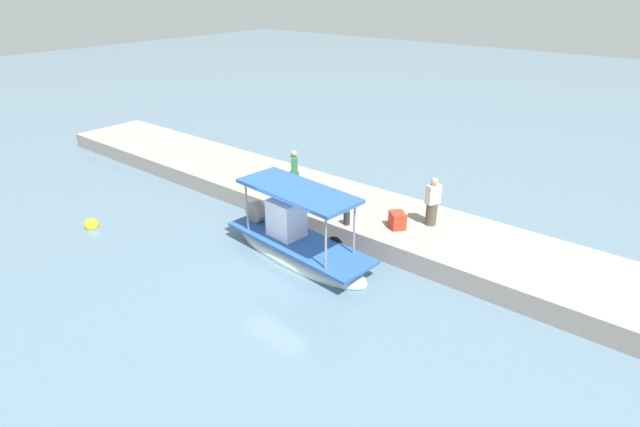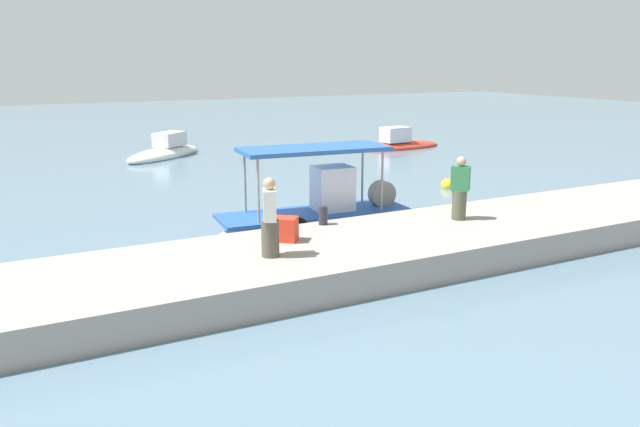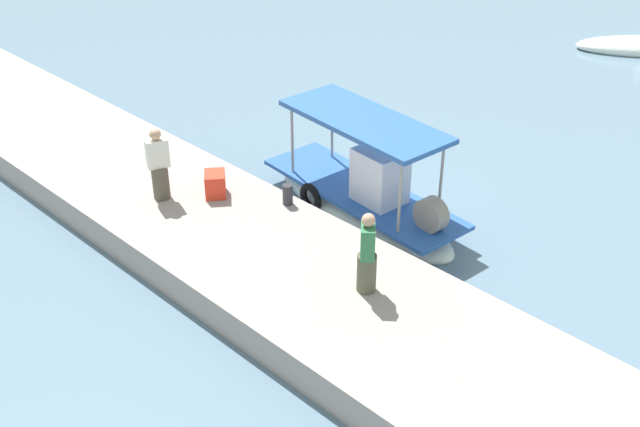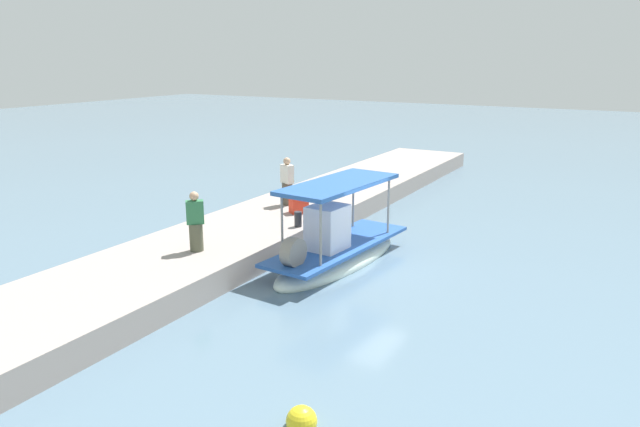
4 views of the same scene
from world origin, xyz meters
The scene contains 8 objects.
ground_plane centered at (0.00, 0.00, 0.00)m, with size 120.00×120.00×0.00m, color slate.
dock_quay centered at (0.00, -4.10, 0.36)m, with size 36.00×3.94×0.72m, color #A3968E.
main_fishing_boat centered at (0.23, -0.66, 0.44)m, with size 6.03×2.26×2.86m.
fisherman_near_bollard centered at (-2.87, -4.37, 1.53)m, with size 0.51×0.57×1.77m.
fisherman_by_crate centered at (2.98, -3.70, 1.51)m, with size 0.54×0.54×1.72m.
mooring_bollard centered at (-0.55, -2.48, 0.97)m, with size 0.24×0.24×0.50m, color #2D2D33.
cargo_crate centered at (-2.08, -3.39, 1.01)m, with size 0.59×0.47×0.57m, color red.
marker_buoy centered at (7.77, 2.67, 0.11)m, with size 0.54×0.54×0.54m.
Camera 1 is at (-9.81, 10.55, 8.70)m, focal length 28.09 mm.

